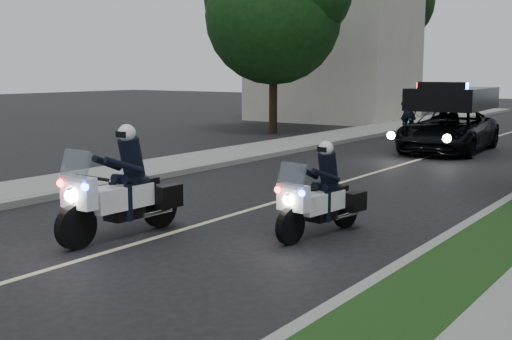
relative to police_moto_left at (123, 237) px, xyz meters
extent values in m
plane|color=black|center=(0.49, -1.18, 0.00)|extent=(120.00, 120.00, 0.00)
cube|color=gray|center=(-3.61, 8.82, 0.07)|extent=(0.20, 60.00, 0.15)
cube|color=gray|center=(-4.71, 8.82, 0.08)|extent=(2.00, 60.00, 0.16)
cube|color=#A8A396|center=(-9.51, 24.82, 3.50)|extent=(8.00, 6.00, 7.00)
cube|color=#BFB78C|center=(0.49, 8.82, 0.00)|extent=(0.12, 50.00, 0.01)
imported|color=black|center=(0.54, 14.55, 0.00)|extent=(2.73, 5.38, 2.55)
imported|color=black|center=(-2.33, 18.05, 0.00)|extent=(0.67, 1.62, 0.83)
imported|color=black|center=(-2.33, 18.05, 0.00)|extent=(0.69, 0.49, 1.80)
camera|label=1|loc=(7.96, -7.49, 2.77)|focal=46.18mm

